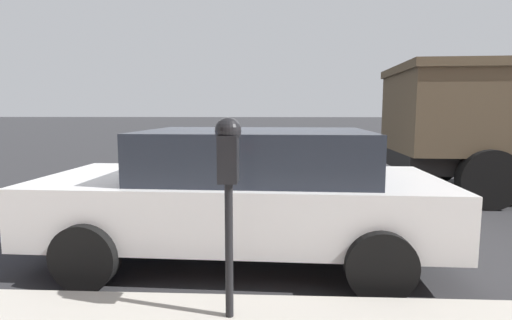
# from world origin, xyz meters

# --- Properties ---
(ground_plane) EXTENTS (220.00, 220.00, 0.00)m
(ground_plane) POSITION_xyz_m (0.00, 0.00, 0.00)
(ground_plane) COLOR #2B2B2D
(parking_meter) EXTENTS (0.21, 0.19, 1.49)m
(parking_meter) POSITION_xyz_m (-2.56, 0.06, 1.29)
(parking_meter) COLOR black
(parking_meter) RESTS_ON sidewalk
(car_white) EXTENTS (2.24, 4.46, 1.47)m
(car_white) POSITION_xyz_m (-0.92, 0.06, 0.78)
(car_white) COLOR silver
(car_white) RESTS_ON ground_plane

